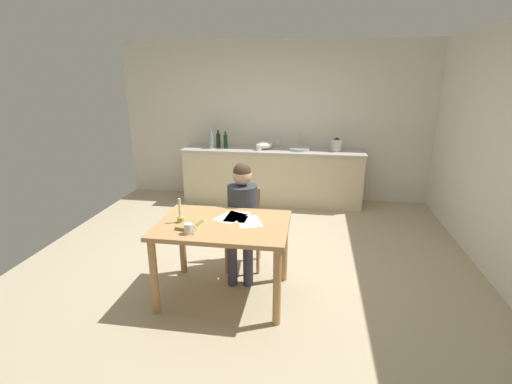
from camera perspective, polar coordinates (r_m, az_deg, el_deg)
name	(u,v)px	position (r m, az deg, el deg)	size (l,w,h in m)	color
ground_plane	(250,266)	(4.37, -0.98, -11.14)	(5.20, 5.20, 0.04)	tan
wall_back	(275,122)	(6.46, 2.96, 10.60)	(5.20, 0.12, 2.60)	silver
kitchen_counter	(272,176)	(6.27, 2.49, 2.48)	(2.93, 0.64, 0.90)	beige
dining_table	(223,235)	(3.54, -4.98, -6.44)	(1.21, 0.86, 0.76)	tan
chair_at_table	(243,224)	(4.19, -1.91, -4.85)	(0.44, 0.44, 0.86)	tan
person_seated	(242,212)	(3.98, -2.12, -3.03)	(0.36, 0.61, 1.19)	#333842
coffee_mug	(189,229)	(3.29, -10.12, -5.48)	(0.11, 0.07, 0.09)	white
candlestick	(180,216)	(3.55, -11.41, -3.56)	(0.06, 0.06, 0.23)	gold
book_magazine	(189,224)	(3.47, -10.06, -4.86)	(0.15, 0.25, 0.03)	#9C8346
paper_letter	(249,222)	(3.51, -1.05, -4.50)	(0.21, 0.30, 0.00)	white
paper_bill	(237,217)	(3.63, -2.87, -3.75)	(0.21, 0.30, 0.00)	white
paper_envelope	(230,217)	(3.63, -3.89, -3.81)	(0.21, 0.30, 0.00)	white
sink_unit	(300,148)	(6.14, 6.61, 6.57)	(0.36, 0.36, 0.24)	#B2B7BC
bottle_oil	(211,140)	(6.26, -6.85, 7.76)	(0.08, 0.08, 0.30)	#8C999E
bottle_vinegar	(218,140)	(6.30, -5.73, 7.81)	(0.07, 0.07, 0.29)	black
bottle_wine_red	(226,141)	(6.22, -4.63, 7.67)	(0.06, 0.06, 0.28)	black
mixing_bowl	(264,145)	(6.18, 1.23, 7.14)	(0.28, 0.28, 0.12)	white
stovetop_kettle	(336,145)	(6.12, 12.08, 7.00)	(0.18, 0.18, 0.22)	#B7BABF
wine_glass_near_sink	(277,141)	(6.29, 3.25, 7.72)	(0.07, 0.07, 0.15)	silver
wine_glass_by_kettle	(272,141)	(6.30, 2.36, 7.75)	(0.07, 0.07, 0.15)	silver
teacup_on_counter	(259,148)	(6.04, 0.47, 6.74)	(0.12, 0.08, 0.09)	white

